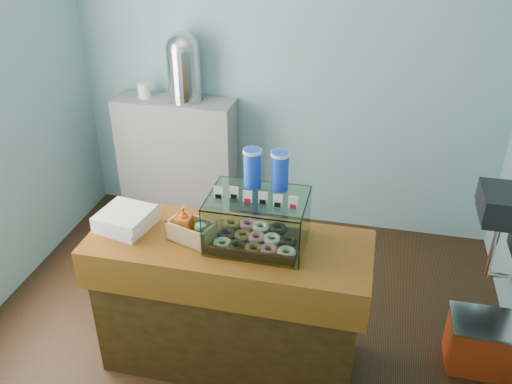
% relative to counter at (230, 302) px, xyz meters
% --- Properties ---
extents(ground, '(3.50, 3.50, 0.00)m').
position_rel_counter_xyz_m(ground, '(0.00, 0.25, -0.46)').
color(ground, black).
rests_on(ground, ground).
extents(room_shell, '(3.54, 3.04, 2.82)m').
position_rel_counter_xyz_m(room_shell, '(0.03, 0.26, 1.25)').
color(room_shell, '#75ABAB').
rests_on(room_shell, ground).
extents(counter, '(1.60, 0.60, 0.90)m').
position_rel_counter_xyz_m(counter, '(0.00, 0.00, 0.00)').
color(counter, '#462B0D').
rests_on(counter, ground).
extents(back_shelf, '(1.00, 0.32, 1.10)m').
position_rel_counter_xyz_m(back_shelf, '(-0.90, 1.57, 0.09)').
color(back_shelf, gray).
rests_on(back_shelf, ground).
extents(display_case, '(0.53, 0.39, 0.51)m').
position_rel_counter_xyz_m(display_case, '(0.16, 0.06, 0.61)').
color(display_case, black).
rests_on(display_case, counter).
extents(condiment_crate, '(0.28, 0.22, 0.20)m').
position_rel_counter_xyz_m(condiment_crate, '(-0.21, -0.03, 0.52)').
color(condiment_crate, tan).
rests_on(condiment_crate, counter).
extents(pastry_boxes, '(0.33, 0.33, 0.11)m').
position_rel_counter_xyz_m(pastry_boxes, '(-0.62, 0.01, 0.50)').
color(pastry_boxes, white).
rests_on(pastry_boxes, counter).
extents(coffee_urn, '(0.30, 0.30, 0.55)m').
position_rel_counter_xyz_m(coffee_urn, '(-0.80, 1.59, 0.93)').
color(coffee_urn, silver).
rests_on(coffee_urn, back_shelf).
extents(red_cooler, '(0.40, 0.31, 0.35)m').
position_rel_counter_xyz_m(red_cooler, '(1.51, 0.30, -0.28)').
color(red_cooler, red).
rests_on(red_cooler, ground).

